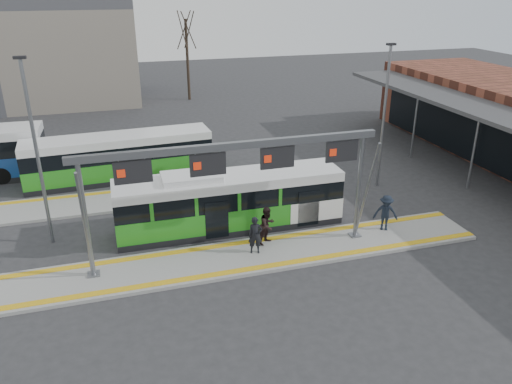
# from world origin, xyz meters

# --- Properties ---
(ground) EXTENTS (120.00, 120.00, 0.00)m
(ground) POSITION_xyz_m (0.00, 0.00, 0.00)
(ground) COLOR #2D2D30
(ground) RESTS_ON ground
(platform_main) EXTENTS (22.00, 3.00, 0.15)m
(platform_main) POSITION_xyz_m (0.00, 0.00, 0.07)
(platform_main) COLOR gray
(platform_main) RESTS_ON ground
(platform_second) EXTENTS (20.00, 3.00, 0.15)m
(platform_second) POSITION_xyz_m (-4.00, 8.00, 0.07)
(platform_second) COLOR gray
(platform_second) RESTS_ON ground
(tactile_main) EXTENTS (22.00, 2.65, 0.02)m
(tactile_main) POSITION_xyz_m (0.00, 0.00, 0.16)
(tactile_main) COLOR gold
(tactile_main) RESTS_ON platform_main
(tactile_second) EXTENTS (20.00, 0.35, 0.02)m
(tactile_second) POSITION_xyz_m (-4.00, 9.15, 0.16)
(tactile_second) COLOR gold
(tactile_second) RESTS_ON platform_second
(gantry) EXTENTS (13.00, 1.68, 5.20)m
(gantry) POSITION_xyz_m (-0.35, 0.25, 4.30)
(gantry) COLOR slate
(gantry) RESTS_ON platform_main
(hero_bus) EXTENTS (11.10, 2.44, 3.04)m
(hero_bus) POSITION_xyz_m (0.05, 3.17, 1.39)
(hero_bus) COLOR black
(hero_bus) RESTS_ON ground
(bg_bus_green) EXTENTS (11.27, 3.02, 2.79)m
(bg_bus_green) POSITION_xyz_m (-4.82, 11.57, 1.38)
(bg_bus_green) COLOR black
(bg_bus_green) RESTS_ON ground
(passenger_a) EXTENTS (0.70, 0.54, 1.72)m
(passenger_a) POSITION_xyz_m (0.47, 0.14, 1.01)
(passenger_a) COLOR black
(passenger_a) RESTS_ON platform_main
(passenger_b) EXTENTS (1.11, 1.06, 1.81)m
(passenger_b) POSITION_xyz_m (1.26, 0.83, 1.05)
(passenger_b) COLOR black
(passenger_b) RESTS_ON platform_main
(passenger_c) EXTENTS (1.34, 1.11, 1.81)m
(passenger_c) POSITION_xyz_m (7.16, 0.46, 1.05)
(passenger_c) COLOR black
(passenger_c) RESTS_ON platform_main
(tree_left) EXTENTS (1.40, 1.40, 8.29)m
(tree_left) POSITION_xyz_m (-7.43, 32.33, 6.29)
(tree_left) COLOR #382B21
(tree_left) RESTS_ON ground
(tree_mid) EXTENTS (1.40, 1.40, 8.99)m
(tree_mid) POSITION_xyz_m (3.03, 32.56, 6.82)
(tree_mid) COLOR #382B21
(tree_mid) RESTS_ON ground
(lamp_west) EXTENTS (0.50, 0.25, 8.59)m
(lamp_west) POSITION_xyz_m (-8.37, 4.09, 4.54)
(lamp_west) COLOR slate
(lamp_west) RESTS_ON ground
(lamp_east) EXTENTS (0.50, 0.25, 8.30)m
(lamp_east) POSITION_xyz_m (9.87, 5.95, 4.40)
(lamp_east) COLOR slate
(lamp_east) RESTS_ON ground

